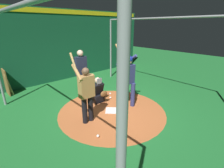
{
  "coord_description": "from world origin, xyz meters",
  "views": [
    {
      "loc": [
        3.56,
        -3.22,
        2.69
      ],
      "look_at": [
        0.0,
        0.0,
        0.95
      ],
      "focal_mm": 26.14,
      "sensor_mm": 36.0,
      "label": 1
    }
  ],
  "objects": [
    {
      "name": "baseball_1",
      "position": [
        -1.05,
        0.85,
        0.04
      ],
      "size": [
        0.07,
        0.07,
        0.07
      ],
      "primitive_type": "sphere",
      "color": "white",
      "rests_on": "dirt_circle"
    },
    {
      "name": "umpire",
      "position": [
        -1.62,
        -0.1,
        1.05
      ],
      "size": [
        0.23,
        0.49,
        1.85
      ],
      "color": "#4C4C51",
      "rests_on": "ground"
    },
    {
      "name": "baseball_0",
      "position": [
        0.77,
        -1.18,
        0.04
      ],
      "size": [
        0.07,
        0.07,
        0.07
      ],
      "primitive_type": "sphere",
      "color": "white",
      "rests_on": "dirt_circle"
    },
    {
      "name": "baseball_2",
      "position": [
        -0.74,
        0.59,
        0.04
      ],
      "size": [
        0.07,
        0.07,
        0.07
      ],
      "primitive_type": "sphere",
      "color": "white",
      "rests_on": "dirt_circle"
    },
    {
      "name": "ground_plane",
      "position": [
        0.0,
        0.0,
        0.0
      ],
      "size": [
        27.63,
        27.63,
        0.0
      ],
      "primitive_type": "plane",
      "color": "#1E6B2D"
    },
    {
      "name": "cage_frame",
      "position": [
        0.0,
        0.0,
        2.1
      ],
      "size": [
        5.88,
        5.15,
        2.97
      ],
      "color": "gray",
      "rests_on": "ground"
    },
    {
      "name": "bat_rack",
      "position": [
        -4.04,
        -2.22,
        0.49
      ],
      "size": [
        0.94,
        0.21,
        1.05
      ],
      "color": "olive",
      "rests_on": "ground"
    },
    {
      "name": "back_wall",
      "position": [
        -4.28,
        0.0,
        1.73
      ],
      "size": [
        0.22,
        11.63,
        3.44
      ],
      "color": "#145133",
      "rests_on": "ground"
    },
    {
      "name": "catcher",
      "position": [
        -0.85,
        0.07,
        0.37
      ],
      "size": [
        0.58,
        0.4,
        0.95
      ],
      "color": "black",
      "rests_on": "ground"
    },
    {
      "name": "visitor",
      "position": [
        -0.02,
        -0.95,
        0.95
      ],
      "size": [
        0.54,
        0.5,
        2.01
      ],
      "rotation": [
        0.0,
        0.0,
        -0.03
      ],
      "color": "black",
      "rests_on": "ground"
    },
    {
      "name": "batter",
      "position": [
        0.08,
        0.64,
        1.09
      ],
      "size": [
        0.68,
        0.49,
        2.12
      ],
      "color": "navy",
      "rests_on": "ground"
    },
    {
      "name": "dirt_circle",
      "position": [
        0.0,
        0.0,
        0.0
      ],
      "size": [
        3.49,
        3.49,
        0.01
      ],
      "primitive_type": "cylinder",
      "color": "#B76033",
      "rests_on": "ground"
    },
    {
      "name": "home_plate",
      "position": [
        0.0,
        0.0,
        0.01
      ],
      "size": [
        0.59,
        0.59,
        0.01
      ],
      "primitive_type": "cube",
      "rotation": [
        0.0,
        0.0,
        0.79
      ],
      "color": "white",
      "rests_on": "dirt_circle"
    }
  ]
}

